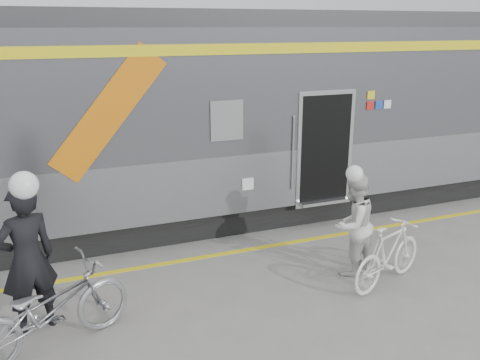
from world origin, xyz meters
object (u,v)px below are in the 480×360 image
bicycle_left (49,309)px  woman (353,225)px  bicycle_right (388,254)px  man (27,260)px

bicycle_left → woman: 4.58m
bicycle_right → bicycle_left: bearing=68.1°
man → bicycle_right: size_ratio=1.19×
bicycle_right → man: bearing=62.0°
woman → bicycle_right: 0.71m
man → bicycle_right: (5.05, -0.69, -0.49)m
man → woman: (4.75, -0.14, -0.17)m
woman → bicycle_right: (0.30, -0.55, -0.32)m
bicycle_left → woman: bearing=-105.7°
bicycle_left → man: bearing=-0.8°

